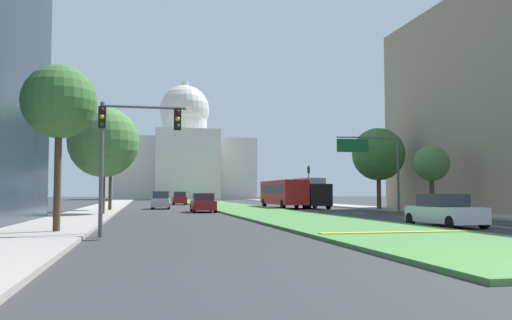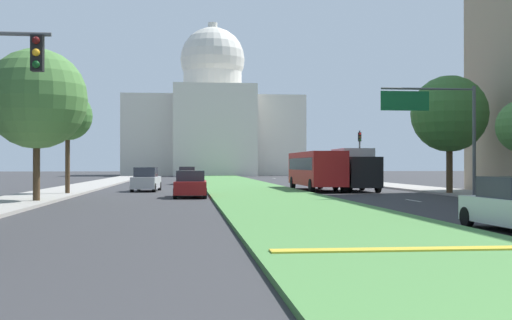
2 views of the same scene
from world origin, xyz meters
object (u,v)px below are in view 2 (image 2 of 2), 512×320
Objects in this scene: city_bus at (316,168)px; sedan_midblock at (191,185)px; street_tree_right_far at (449,114)px; sedan_far_horizon at (187,176)px; overhead_guide_sign at (439,118)px; sedan_distant at (146,180)px; capitol_building at (213,122)px; traffic_light_far_right at (360,151)px; street_tree_left_mid at (37,99)px; street_tree_left_far at (68,116)px; box_truck_delivery at (355,169)px.

sedan_midblock is at bearing -135.38° from city_bus.
street_tree_right_far is 31.15m from sedan_far_horizon.
street_tree_right_far reaches higher than overhead_guide_sign.
sedan_distant is at bearing 141.68° from overhead_guide_sign.
overhead_guide_sign is at bearing -83.96° from capitol_building.
capitol_building is 83.87m from street_tree_right_far.
capitol_building is at bearing 96.04° from overhead_guide_sign.
traffic_light_far_right is 21.98m from sedan_distant.
sedan_far_horizon is at bearing 76.58° from street_tree_left_mid.
street_tree_left_far is at bearing -127.73° from sedan_distant.
street_tree_left_far reaches higher than sedan_far_horizon.
overhead_guide_sign is 0.59× the size of city_bus.
street_tree_left_mid is (-21.95, -1.16, 0.73)m from overhead_guide_sign.
sedan_midblock is 14.60m from box_truck_delivery.
street_tree_left_far reaches higher than sedan_distant.
capitol_building reaches higher than city_bus.
street_tree_left_far is (-0.00, 8.78, -0.24)m from street_tree_left_mid.
sedan_distant is at bearing -151.39° from traffic_light_far_right.
sedan_midblock is (-15.91, -19.99, -2.54)m from traffic_light_far_right.
sedan_distant is (4.67, 14.82, -4.54)m from street_tree_left_mid.
street_tree_left_mid is at bearing -176.99° from overhead_guide_sign.
city_bus is (4.97, -74.81, -8.37)m from capitol_building.
street_tree_left_far is at bearing -167.85° from box_truck_delivery.
box_truck_delivery is at bearing -84.30° from capitol_building.
street_tree_right_far is at bearing -21.66° from sedan_distant.
traffic_light_far_right is 25.67m from sedan_midblock.
street_tree_left_mid reaches higher than overhead_guide_sign.
sedan_far_horizon is 20.16m from city_bus.
street_tree_right_far is 22.23m from sedan_distant.
capitol_building reaches higher than street_tree_left_mid.
overhead_guide_sign is at bearing -16.43° from sedan_midblock.
traffic_light_far_right is 1.25× the size of sedan_far_horizon.
overhead_guide_sign is (9.36, -88.44, -5.49)m from capitol_building.
overhead_guide_sign is at bearing -81.77° from box_truck_delivery.
city_bus is at bearing 44.62° from sedan_midblock.
traffic_light_far_right is 17.79m from sedan_far_horizon.
box_truck_delivery is at bearing -6.19° from sedan_distant.
sedan_far_horizon is (-17.18, 25.58, -4.51)m from street_tree_right_far.
street_tree_right_far reaches higher than sedan_far_horizon.
street_tree_right_far reaches higher than sedan_midblock.
capitol_building is 3.00× the size of city_bus.
street_tree_left_far is at bearing 175.42° from street_tree_right_far.
overhead_guide_sign is 14.61m from city_bus.
sedan_midblock is (7.93, -3.49, -4.37)m from street_tree_left_far.
sedan_far_horizon is at bearing 123.89° from street_tree_right_far.
street_tree_left_mid is (-23.85, -25.28, 2.07)m from traffic_light_far_right.
traffic_light_far_right is 12.78m from box_truck_delivery.
sedan_far_horizon is at bearing 80.14° from sedan_distant.
traffic_light_far_right reaches higher than sedan_midblock.
capitol_building is 7.05× the size of sedan_midblock.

